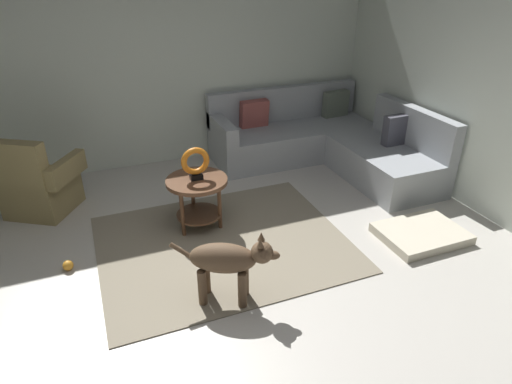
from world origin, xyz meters
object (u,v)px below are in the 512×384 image
torus_sculpture (195,163)px  sectional_couch (325,143)px  dog_bed_mat (421,234)px  armchair (37,185)px  dog_toy_ball (68,265)px  dog (228,261)px  side_table (197,190)px

torus_sculpture → sectional_couch: bearing=25.4°
dog_bed_mat → torus_sculpture: bearing=152.9°
sectional_couch → armchair: bearing=-179.9°
sectional_couch → dog_bed_mat: bearing=-90.4°
sectional_couch → dog_toy_ball: 3.45m
dog → dog_bed_mat: bearing=121.6°
sectional_couch → dog_bed_mat: size_ratio=2.81×
torus_sculpture → dog: (-0.07, -1.15, -0.33)m
sectional_couch → side_table: bearing=-154.6°
armchair → dog: (1.42, -2.08, 0.05)m
side_table → armchair: bearing=148.1°
torus_sculpture → dog_toy_ball: bearing=-168.3°
torus_sculpture → dog_toy_ball: torus_sculpture is taller
armchair → dog_toy_ball: armchair is taller
sectional_couch → dog_bed_mat: (-0.01, -1.93, -0.25)m
sectional_couch → torus_sculpture: size_ratio=6.90×
sectional_couch → dog_toy_ball: (-3.23, -1.19, -0.25)m
armchair → dog_toy_ball: 1.24m
torus_sculpture → dog_bed_mat: size_ratio=0.41×
armchair → side_table: 1.75m
sectional_couch → dog_toy_ball: bearing=-159.7°
armchair → dog_bed_mat: bearing=2.9°
dog → dog_toy_ball: dog is taller
side_table → dog_toy_ball: size_ratio=6.58×
armchair → dog_bed_mat: (3.44, -1.93, -0.28)m
armchair → dog_toy_ball: bearing=-47.0°
torus_sculpture → dog_toy_ball: 1.45m
armchair → torus_sculpture: bearing=0.2°
dog_bed_mat → sectional_couch: bearing=89.6°
dog_bed_mat → dog_toy_ball: bearing=167.0°
dog_bed_mat → dog: 2.06m
dog → sectional_couch: bearing=162.9°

